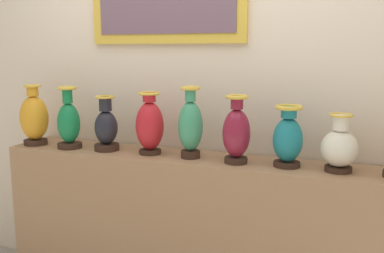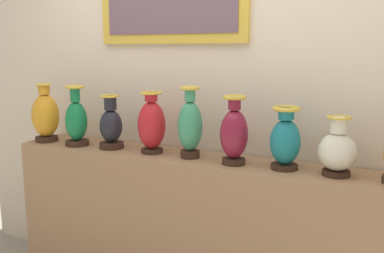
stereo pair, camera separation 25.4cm
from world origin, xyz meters
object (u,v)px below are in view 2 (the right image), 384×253
object	(u,v)px
vase_onyx	(111,126)
vase_ivory	(337,151)
vase_amber	(45,116)
vase_burgundy	(234,133)
vase_emerald	(76,121)
vase_crimson	(152,125)
vase_jade	(189,126)
vase_teal	(285,140)

from	to	relation	value
vase_onyx	vase_ivory	xyz separation A→B (m)	(1.39, 0.02, -0.02)
vase_amber	vase_burgundy	size ratio (longest dim) A/B	1.04
vase_emerald	vase_ivory	size ratio (longest dim) A/B	1.31
vase_crimson	vase_jade	world-z (taller)	vase_jade
vase_onyx	vase_teal	xyz separation A→B (m)	(1.12, 0.02, 0.01)
vase_onyx	vase_ivory	size ratio (longest dim) A/B	1.13
vase_amber	vase_emerald	xyz separation A→B (m)	(0.28, -0.00, -0.01)
vase_onyx	vase_jade	bearing A→B (deg)	0.96
vase_crimson	vase_burgundy	xyz separation A→B (m)	(0.55, -0.02, -0.00)
vase_jade	vase_ivory	bearing A→B (deg)	0.48
vase_onyx	vase_teal	bearing A→B (deg)	0.94
vase_amber	vase_teal	distance (m)	1.66
vase_emerald	vase_jade	xyz separation A→B (m)	(0.82, 0.04, 0.03)
vase_ivory	vase_crimson	bearing A→B (deg)	-179.83
vase_jade	vase_teal	size ratio (longest dim) A/B	1.25
vase_jade	vase_teal	bearing A→B (deg)	0.93
vase_jade	vase_amber	bearing A→B (deg)	-178.05
vase_emerald	vase_jade	distance (m)	0.82
vase_emerald	vase_ivory	world-z (taller)	vase_emerald
vase_onyx	vase_crimson	size ratio (longest dim) A/B	0.92
vase_teal	vase_jade	bearing A→B (deg)	-179.07
vase_amber	vase_jade	bearing A→B (deg)	1.95
vase_amber	vase_onyx	size ratio (longest dim) A/B	1.16
vase_jade	vase_ivory	size ratio (longest dim) A/B	1.38
vase_teal	vase_amber	bearing A→B (deg)	-178.40
vase_emerald	vase_teal	xyz separation A→B (m)	(1.38, 0.05, -0.01)
vase_burgundy	vase_ivory	distance (m)	0.55
vase_onyx	vase_crimson	xyz separation A→B (m)	(0.30, 0.01, 0.03)
vase_crimson	vase_teal	world-z (taller)	vase_crimson
vase_jade	vase_teal	distance (m)	0.56
vase_crimson	vase_ivory	distance (m)	1.09
vase_onyx	vase_teal	size ratio (longest dim) A/B	1.03
vase_onyx	vase_burgundy	world-z (taller)	vase_burgundy
vase_crimson	vase_teal	size ratio (longest dim) A/B	1.12
vase_onyx	vase_crimson	world-z (taller)	vase_crimson
vase_crimson	vase_ivory	bearing A→B (deg)	0.17
vase_crimson	vase_teal	distance (m)	0.83
vase_jade	vase_teal	xyz separation A→B (m)	(0.56, 0.01, -0.03)
vase_jade	vase_ivory	xyz separation A→B (m)	(0.83, 0.01, -0.06)
vase_amber	vase_ivory	distance (m)	1.92
vase_onyx	vase_amber	bearing A→B (deg)	-177.01
vase_emerald	vase_onyx	xyz separation A→B (m)	(0.26, 0.03, -0.02)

